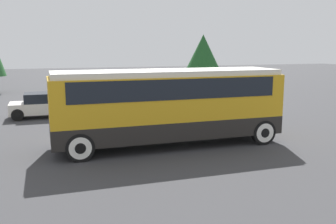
% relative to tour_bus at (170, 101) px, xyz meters
% --- Properties ---
extents(ground_plane, '(120.00, 120.00, 0.00)m').
position_rel_tour_bus_xyz_m(ground_plane, '(-0.10, -0.00, -1.89)').
color(ground_plane, '#38383A').
extents(tour_bus, '(9.44, 2.59, 3.15)m').
position_rel_tour_bus_xyz_m(tour_bus, '(0.00, 0.00, 0.00)').
color(tour_bus, black).
rests_on(tour_bus, ground_plane).
extents(parked_car_near, '(4.18, 1.86, 1.43)m').
position_rel_tour_bus_xyz_m(parked_car_near, '(-4.82, 8.36, -1.18)').
color(parked_car_near, silver).
rests_on(parked_car_near, ground_plane).
extents(parked_car_mid, '(4.55, 1.88, 1.39)m').
position_rel_tour_bus_xyz_m(parked_car_mid, '(-0.81, 4.74, -1.19)').
color(parked_car_mid, '#2D5638').
rests_on(parked_car_mid, ground_plane).
extents(parked_car_far, '(4.08, 1.95, 1.46)m').
position_rel_tour_bus_xyz_m(parked_car_far, '(3.25, 7.77, -1.16)').
color(parked_car_far, '#7A6B5B').
rests_on(parked_car_far, ground_plane).
extents(tree_left, '(3.19, 3.19, 5.22)m').
position_rel_tour_bus_xyz_m(tree_left, '(9.69, 18.65, 1.69)').
color(tree_left, brown).
rests_on(tree_left, ground_plane).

